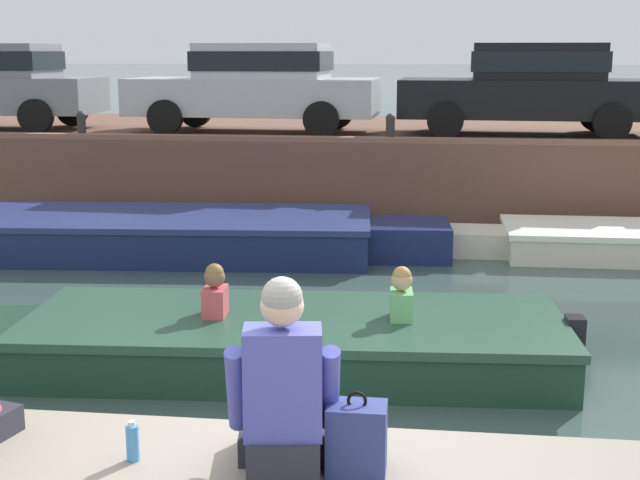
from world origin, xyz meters
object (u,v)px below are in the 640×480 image
at_px(bottle_drink, 133,442).
at_px(boat_moored_west_navy, 187,235).
at_px(person_seated_right, 283,397).
at_px(car_left_inner_silver, 257,84).
at_px(car_centre_black, 530,85).
at_px(mooring_bollard_west, 81,123).
at_px(mooring_bollard_mid, 390,126).
at_px(backpack_on_ledge, 357,438).
at_px(motorboat_passing, 270,341).

bearing_deg(bottle_drink, boat_moored_west_navy, 103.79).
bearing_deg(person_seated_right, car_left_inner_silver, 101.56).
xyz_separation_m(car_centre_black, person_seated_right, (-2.30, -11.78, -1.03)).
distance_m(mooring_bollard_west, person_seated_right, 11.50).
height_order(mooring_bollard_west, bottle_drink, mooring_bollard_west).
bearing_deg(mooring_bollard_mid, backpack_on_ledge, -88.14).
relative_size(motorboat_passing, bottle_drink, 29.40).
height_order(car_left_inner_silver, person_seated_right, car_left_inner_silver).
xyz_separation_m(boat_moored_west_navy, motorboat_passing, (2.00, -4.41, -0.04)).
relative_size(motorboat_passing, person_seated_right, 6.22).
xyz_separation_m(motorboat_passing, car_centre_black, (3.05, 8.00, 2.04)).
xyz_separation_m(mooring_bollard_west, bottle_drink, (4.34, -10.30, -0.70)).
distance_m(car_centre_black, mooring_bollard_west, 7.56).
distance_m(motorboat_passing, mooring_bollard_west, 7.96).
bearing_deg(bottle_drink, car_centre_black, 75.50).
bearing_deg(motorboat_passing, person_seated_right, -78.69).
bearing_deg(mooring_bollard_mid, bottle_drink, -94.21).
height_order(car_left_inner_silver, mooring_bollard_mid, car_left_inner_silver).
height_order(boat_moored_west_navy, car_centre_black, car_centre_black).
distance_m(boat_moored_west_navy, backpack_on_ledge, 8.76).
relative_size(car_left_inner_silver, mooring_bollard_west, 9.97).
relative_size(boat_moored_west_navy, motorboat_passing, 1.17).
bearing_deg(car_left_inner_silver, backpack_on_ledge, -76.80).
bearing_deg(mooring_bollard_west, bottle_drink, -67.13).
xyz_separation_m(motorboat_passing, car_left_inner_silver, (-1.65, 8.00, 2.04)).
xyz_separation_m(mooring_bollard_west, backpack_on_ledge, (5.44, -10.27, -0.63)).
xyz_separation_m(boat_moored_west_navy, person_seated_right, (2.75, -8.19, 0.96)).
relative_size(mooring_bollard_mid, bottle_drink, 2.18).
height_order(bottle_drink, backpack_on_ledge, backpack_on_ledge).
relative_size(car_centre_black, backpack_on_ledge, 10.56).
bearing_deg(backpack_on_ledge, boat_moored_west_navy, 110.81).
bearing_deg(motorboat_passing, car_centre_black, 69.11).
height_order(motorboat_passing, person_seated_right, person_seated_right).
relative_size(boat_moored_west_navy, mooring_bollard_mid, 15.71).
bearing_deg(boat_moored_west_navy, bottle_drink, -76.21).
bearing_deg(car_centre_black, backpack_on_ledge, -99.43).
bearing_deg(car_left_inner_silver, person_seated_right, -78.44).
relative_size(mooring_bollard_west, person_seated_right, 0.46).
bearing_deg(bottle_drink, mooring_bollard_west, 112.87).
bearing_deg(car_left_inner_silver, motorboat_passing, -78.32).
bearing_deg(person_seated_right, mooring_bollard_mid, 89.93).
xyz_separation_m(boat_moored_west_navy, backpack_on_ledge, (3.10, -8.16, 0.76)).
xyz_separation_m(boat_moored_west_navy, car_centre_black, (5.05, 3.59, 2.00)).
bearing_deg(mooring_bollard_west, person_seated_right, -63.72).
bearing_deg(backpack_on_ledge, person_seated_right, -174.58).
bearing_deg(mooring_bollard_west, backpack_on_ledge, -62.12).
height_order(car_centre_black, person_seated_right, car_centre_black).
bearing_deg(car_centre_black, boat_moored_west_navy, -144.58).
xyz_separation_m(mooring_bollard_mid, backpack_on_ledge, (0.33, -10.27, -0.63)).
xyz_separation_m(boat_moored_west_navy, mooring_bollard_mid, (2.77, 2.12, 1.39)).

